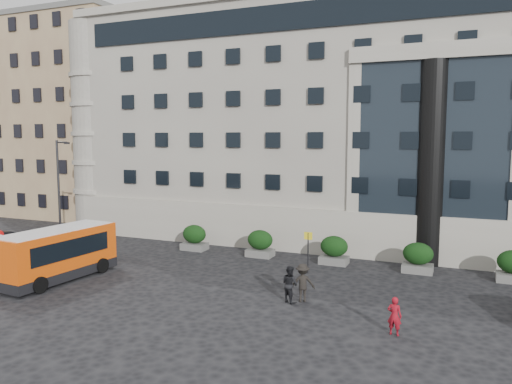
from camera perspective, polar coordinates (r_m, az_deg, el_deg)
ground at (r=28.52m, az=-7.95°, el=-10.50°), size 120.00×120.00×0.00m
civic_building at (r=46.08m, az=12.97°, el=7.13°), size 44.00×24.00×18.00m
entrance_column at (r=33.76m, az=19.40°, el=3.04°), size 1.80×1.80×13.00m
apartment_near at (r=57.78m, az=-18.46°, el=7.76°), size 14.00×14.00×20.00m
apartment_far at (r=73.93m, az=-10.90°, el=8.36°), size 13.00×13.00×22.00m
hedge_a at (r=36.79m, az=-7.06°, el=-5.16°), size 1.80×1.26×1.84m
hedge_b at (r=34.52m, az=0.47°, el=-5.88°), size 1.80×1.26×1.84m
hedge_c at (r=32.92m, az=8.91°, el=-6.55°), size 1.80×1.26×1.84m
hedge_d at (r=32.09m, az=18.02°, el=-7.13°), size 1.80×1.26×1.84m
street_lamp at (r=37.29m, az=-21.54°, el=-0.05°), size 1.16×0.18×8.00m
bus_stop_sign at (r=30.34m, az=5.98°, el=-6.06°), size 0.50×0.08×2.52m
no_entry_sign at (r=35.76m, az=-27.13°, el=-4.97°), size 0.64×0.16×2.32m
minibus at (r=31.06m, az=-21.78°, el=-6.39°), size 3.07×7.23×2.95m
red_truck at (r=51.64m, az=-12.16°, el=-1.15°), size 3.99×6.39×3.20m
parked_car_a at (r=36.64m, az=-22.24°, el=-5.95°), size 1.76×4.30×1.46m
parked_car_c at (r=45.21m, az=-16.18°, el=-3.61°), size 2.42×4.49×1.23m
parked_car_d at (r=50.35m, az=-15.51°, el=-2.53°), size 2.69×5.02×1.34m
pedestrian_a at (r=22.11m, az=15.54°, el=-13.48°), size 0.64×0.46×1.63m
pedestrian_b at (r=25.30m, az=3.88°, el=-10.45°), size 1.13×1.06×1.86m
pedestrian_c at (r=25.43m, az=5.35°, el=-10.28°), size 1.43×1.16×1.93m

